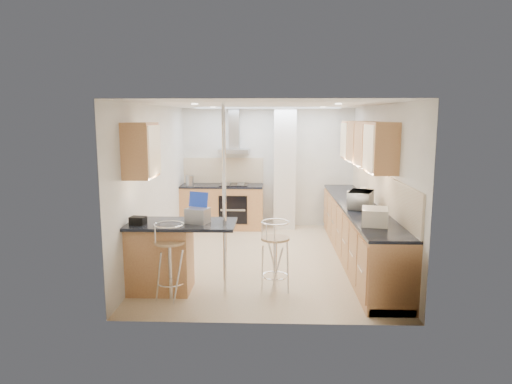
{
  "coord_description": "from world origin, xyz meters",
  "views": [
    {
      "loc": [
        0.08,
        -7.25,
        2.3
      ],
      "look_at": [
        -0.18,
        0.2,
        1.08
      ],
      "focal_mm": 32.0,
      "sensor_mm": 36.0,
      "label": 1
    }
  ],
  "objects_px": {
    "laptop": "(198,216)",
    "microwave": "(361,200)",
    "bar_stool_end": "(275,256)",
    "bar_stool_near": "(170,261)",
    "bread_bin": "(375,217)"
  },
  "relations": [
    {
      "from": "microwave",
      "to": "bar_stool_end",
      "type": "xyz_separation_m",
      "value": [
        -1.32,
        -1.11,
        -0.57
      ]
    },
    {
      "from": "microwave",
      "to": "bar_stool_end",
      "type": "bearing_deg",
      "value": 149.55
    },
    {
      "from": "microwave",
      "to": "bread_bin",
      "type": "height_order",
      "value": "microwave"
    },
    {
      "from": "bar_stool_end",
      "to": "bar_stool_near",
      "type": "bearing_deg",
      "value": 141.22
    },
    {
      "from": "bar_stool_near",
      "to": "bread_bin",
      "type": "height_order",
      "value": "bread_bin"
    },
    {
      "from": "bar_stool_near",
      "to": "bar_stool_end",
      "type": "distance_m",
      "value": 1.37
    },
    {
      "from": "microwave",
      "to": "laptop",
      "type": "bearing_deg",
      "value": 135.47
    },
    {
      "from": "laptop",
      "to": "bar_stool_end",
      "type": "height_order",
      "value": "laptop"
    },
    {
      "from": "laptop",
      "to": "microwave",
      "type": "bearing_deg",
      "value": 45.04
    },
    {
      "from": "laptop",
      "to": "bar_stool_near",
      "type": "xyz_separation_m",
      "value": [
        -0.32,
        -0.26,
        -0.54
      ]
    },
    {
      "from": "bar_stool_near",
      "to": "bar_stool_end",
      "type": "relative_size",
      "value": 1.02
    },
    {
      "from": "bar_stool_near",
      "to": "bar_stool_end",
      "type": "xyz_separation_m",
      "value": [
        1.34,
        0.29,
        -0.01
      ]
    },
    {
      "from": "laptop",
      "to": "bar_stool_near",
      "type": "height_order",
      "value": "laptop"
    },
    {
      "from": "bar_stool_end",
      "to": "microwave",
      "type": "bearing_deg",
      "value": -11.05
    },
    {
      "from": "laptop",
      "to": "bar_stool_end",
      "type": "distance_m",
      "value": 1.16
    }
  ]
}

